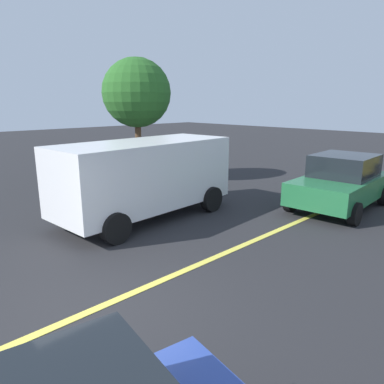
{
  "coord_description": "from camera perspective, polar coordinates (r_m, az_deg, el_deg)",
  "views": [
    {
      "loc": [
        -2.37,
        -4.78,
        3.24
      ],
      "look_at": [
        2.95,
        0.72,
        1.33
      ],
      "focal_mm": 33.57,
      "sensor_mm": 36.0,
      "label": 1
    }
  ],
  "objects": [
    {
      "name": "tree_left_verge",
      "position": [
        15.08,
        -8.78,
        15.25
      ],
      "size": [
        2.75,
        2.75,
        4.99
      ],
      "color": "#513823",
      "rests_on": "ground_plane"
    },
    {
      "name": "lane_marking_centre",
      "position": [
        7.88,
        3.97,
        -10.21
      ],
      "size": [
        28.0,
        0.16,
        0.01
      ],
      "primitive_type": "cube",
      "color": "#E0D14C"
    },
    {
      "name": "car_green_far_lane",
      "position": [
        12.1,
        22.6,
        1.48
      ],
      "size": [
        4.05,
        2.31,
        1.67
      ],
      "color": "#236B3D",
      "rests_on": "ground_plane"
    },
    {
      "name": "ground_plane",
      "position": [
        6.24,
        -15.82,
        -17.8
      ],
      "size": [
        80.0,
        80.0,
        0.0
      ],
      "primitive_type": "plane",
      "color": "#262628"
    },
    {
      "name": "white_van",
      "position": [
        10.22,
        -7.43,
        2.79
      ],
      "size": [
        5.32,
        2.53,
        2.2
      ],
      "color": "white",
      "rests_on": "ground_plane"
    }
  ]
}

